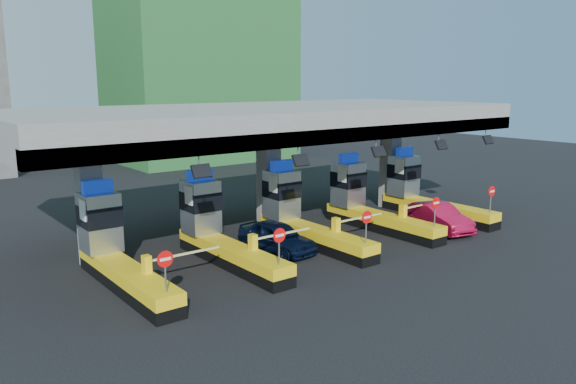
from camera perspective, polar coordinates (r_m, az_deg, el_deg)
ground at (r=29.73m, az=1.47°, el=-5.11°), size 120.00×120.00×0.00m
toll_canopy at (r=30.88m, az=-1.87°, el=7.08°), size 28.00×12.09×7.00m
toll_lane_far_left at (r=24.75m, az=-17.25°, el=-5.63°), size 4.43×8.00×4.16m
toll_lane_left at (r=26.81m, az=-7.21°, el=-3.91°), size 4.43×8.00×4.16m
toll_lane_center at (r=29.58m, az=1.15°, el=-2.39°), size 4.43×8.00×4.16m
toll_lane_right at (r=32.88m, az=7.94°, el=-1.11°), size 4.43×8.00×4.16m
toll_lane_far_right at (r=36.56m, az=13.42°, el=-0.07°), size 4.43×8.00×4.16m
bg_building_scaffold at (r=62.13m, az=-9.08°, el=16.29°), size 18.00×12.00×28.00m
van at (r=27.94m, az=-1.14°, el=-4.55°), size 2.27×4.65×1.53m
red_car at (r=32.97m, az=14.99°, el=-2.47°), size 2.81×4.96×1.55m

